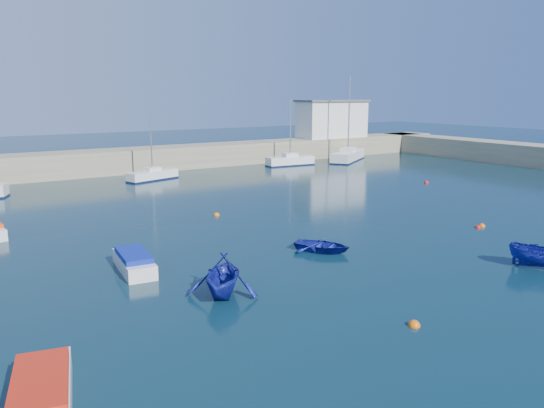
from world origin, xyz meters
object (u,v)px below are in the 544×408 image
sailboat_8 (348,156)px  dinghy_center (322,246)px  motorboat_1 (134,262)px  dinghy_left (223,275)px  harbor_office (332,120)px  motorboat_0 (41,394)px  sailboat_6 (153,175)px  sailboat_7 (290,160)px

sailboat_8 → dinghy_center: (-28.42, -30.77, -0.37)m
motorboat_1 → dinghy_left: (2.21, -5.40, 0.49)m
dinghy_center → harbor_office: bearing=16.5°
motorboat_0 → dinghy_center: bearing=38.4°
sailboat_6 → motorboat_0: 40.99m
sailboat_7 → sailboat_8: sailboat_8 is taller
sailboat_6 → motorboat_0: size_ratio=1.56×
harbor_office → dinghy_left: bearing=-134.0°
harbor_office → motorboat_1: size_ratio=2.43×
dinghy_center → dinghy_left: dinghy_left is taller
sailboat_6 → sailboat_7: bearing=-102.3°
sailboat_7 → dinghy_center: sailboat_7 is taller
harbor_office → motorboat_1: 53.07m
sailboat_6 → motorboat_0: (-17.07, -37.27, -0.06)m
harbor_office → dinghy_center: size_ratio=3.15×
sailboat_8 → motorboat_1: size_ratio=2.67×
sailboat_8 → dinghy_center: 41.89m
dinghy_center → motorboat_0: bearing=172.1°
motorboat_0 → dinghy_center: motorboat_0 is taller
harbor_office → dinghy_left: harbor_office is taller
dinghy_center → dinghy_left: 8.34m
dinghy_left → sailboat_7: bearing=87.1°
motorboat_1 → sailboat_7: bearing=50.2°
sailboat_8 → dinghy_left: bearing=99.1°
sailboat_6 → motorboat_1: 29.08m
sailboat_7 → sailboat_8: bearing=-87.3°
sailboat_6 → sailboat_8: 27.49m
harbor_office → dinghy_left: size_ratio=2.78×
sailboat_8 → dinghy_left: sailboat_8 is taller
harbor_office → motorboat_1: bearing=-139.8°
sailboat_8 → sailboat_6: bearing=58.9°
harbor_office → sailboat_6: bearing=-166.3°
sailboat_7 → dinghy_left: bearing=146.8°
sailboat_7 → motorboat_0: (-35.50, -39.00, -0.15)m
motorboat_1 → dinghy_center: size_ratio=1.30×
sailboat_7 → dinghy_center: bearing=153.5°
sailboat_7 → sailboat_6: bearing=100.7°
sailboat_7 → sailboat_8: size_ratio=0.74×
sailboat_7 → motorboat_1: (-29.40, -28.67, -0.16)m
sailboat_6 → motorboat_1: sailboat_6 is taller
sailboat_8 → dinghy_left: 49.44m
sailboat_8 → motorboat_0: sailboat_8 is taller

